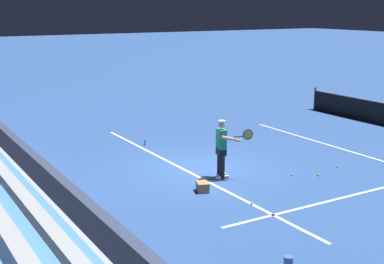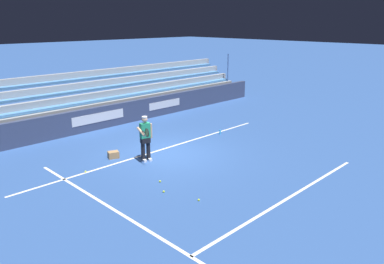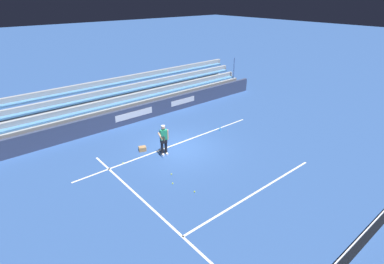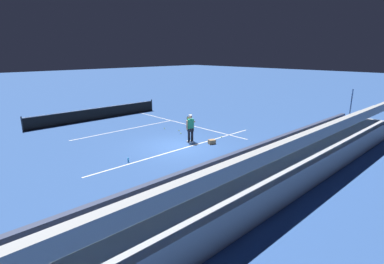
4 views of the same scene
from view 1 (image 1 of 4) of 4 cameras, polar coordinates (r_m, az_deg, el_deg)
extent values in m
plane|color=#2D5193|center=(16.57, 0.96, -3.92)|extent=(160.00, 160.00, 0.00)
cube|color=white|center=(16.32, -0.54, -4.18)|extent=(12.00, 0.10, 0.01)
cube|color=white|center=(19.92, 14.54, -1.39)|extent=(8.22, 0.10, 0.01)
cube|color=#384260|center=(14.53, -16.05, -4.67)|extent=(22.75, 0.24, 1.10)
cube|color=silver|center=(14.46, -15.49, -4.49)|extent=(2.80, 0.01, 0.44)
cube|color=silver|center=(18.40, -19.03, -0.96)|extent=(2.20, 0.01, 0.40)
cylinder|color=black|center=(15.69, 2.97, -3.25)|extent=(0.15, 0.15, 0.88)
cylinder|color=black|center=(15.49, 3.25, -3.47)|extent=(0.15, 0.15, 0.88)
cube|color=white|center=(15.83, 3.15, -4.60)|extent=(0.17, 0.30, 0.09)
cube|color=white|center=(15.63, 3.44, -4.84)|extent=(0.17, 0.30, 0.09)
cube|color=black|center=(15.49, 3.12, -2.09)|extent=(0.38, 0.29, 0.20)
cube|color=#239366|center=(15.40, 3.14, -0.76)|extent=(0.40, 0.29, 0.58)
sphere|color=tan|center=(15.30, 3.20, 0.81)|extent=(0.21, 0.21, 0.21)
cylinder|color=white|center=(15.28, 3.20, 1.14)|extent=(0.20, 0.20, 0.05)
cylinder|color=tan|center=(15.63, 2.83, -0.69)|extent=(0.09, 0.09, 0.56)
cylinder|color=tan|center=(15.23, 4.17, -0.73)|extent=(0.22, 0.59, 0.24)
cylinder|color=black|center=(15.31, 5.01, -0.48)|extent=(0.10, 0.30, 0.03)
torus|color=black|center=(15.41, 5.98, -0.26)|extent=(0.10, 0.31, 0.31)
cylinder|color=#D6D14C|center=(15.41, 5.98, -0.26)|extent=(0.07, 0.26, 0.27)
cube|color=#A87F51|center=(14.54, 1.13, -5.87)|extent=(0.48, 0.42, 0.26)
sphere|color=#CCE533|center=(16.29, 13.31, -4.47)|extent=(0.07, 0.07, 0.07)
sphere|color=#CCE533|center=(17.32, 15.21, -3.52)|extent=(0.07, 0.07, 0.07)
sphere|color=#CCE533|center=(16.14, 10.59, -4.50)|extent=(0.07, 0.07, 0.07)
sphere|color=#CCE533|center=(13.70, 6.41, -7.60)|extent=(0.07, 0.07, 0.07)
cylinder|color=#33B2E5|center=(19.37, -5.03, -1.10)|extent=(0.07, 0.07, 0.22)
cylinder|color=#33383D|center=(26.69, 12.97, 3.52)|extent=(0.09, 0.09, 1.07)
camera|label=2|loc=(19.46, 47.34, 9.60)|focal=35.00mm
camera|label=3|loc=(21.10, 49.51, 17.51)|focal=28.00mm
camera|label=4|loc=(24.73, -41.63, 11.01)|focal=28.00mm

